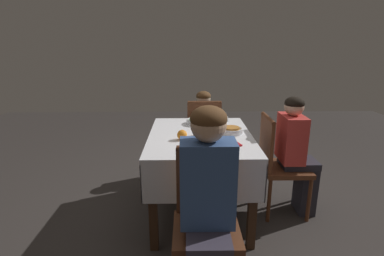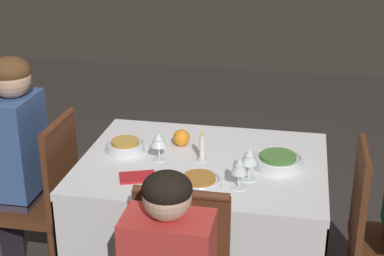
{
  "view_description": "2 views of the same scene",
  "coord_description": "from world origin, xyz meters",
  "px_view_note": "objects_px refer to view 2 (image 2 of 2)",
  "views": [
    {
      "loc": [
        2.39,
        -0.11,
        1.49
      ],
      "look_at": [
        -0.04,
        -0.07,
        0.78
      ],
      "focal_mm": 28.0,
      "sensor_mm": 36.0,
      "label": 1
    },
    {
      "loc": [
        -0.41,
        2.38,
        1.87
      ],
      "look_at": [
        0.04,
        0.03,
        0.91
      ],
      "focal_mm": 55.0,
      "sensor_mm": 36.0,
      "label": 2
    }
  ],
  "objects_px": {
    "bowl_east": "(125,146)",
    "bowl_west": "(278,161)",
    "candle_centerpiece": "(202,149)",
    "chair_east": "(43,193)",
    "bowl_north": "(199,182)",
    "dining_table": "(203,183)",
    "chair_west": "(382,235)",
    "wine_glass_north": "(239,166)",
    "wine_glass_east": "(159,140)",
    "napkin_red_folded": "(138,177)",
    "orange_fruit": "(181,138)",
    "person_adult_denim": "(11,158)",
    "wine_glass_west": "(249,156)"
  },
  "relations": [
    {
      "from": "bowl_east",
      "to": "napkin_red_folded",
      "type": "relative_size",
      "value": 1.02
    },
    {
      "from": "bowl_east",
      "to": "candle_centerpiece",
      "type": "distance_m",
      "value": 0.37
    },
    {
      "from": "dining_table",
      "to": "wine_glass_west",
      "type": "distance_m",
      "value": 0.35
    },
    {
      "from": "dining_table",
      "to": "chair_east",
      "type": "xyz_separation_m",
      "value": [
        0.8,
        -0.0,
        -0.14
      ]
    },
    {
      "from": "wine_glass_west",
      "to": "wine_glass_north",
      "type": "relative_size",
      "value": 1.05
    },
    {
      "from": "chair_west",
      "to": "wine_glass_east",
      "type": "xyz_separation_m",
      "value": [
        1.0,
        -0.04,
        0.35
      ]
    },
    {
      "from": "wine_glass_east",
      "to": "dining_table",
      "type": "bearing_deg",
      "value": -171.43
    },
    {
      "from": "dining_table",
      "to": "person_adult_denim",
      "type": "relative_size",
      "value": 0.94
    },
    {
      "from": "orange_fruit",
      "to": "wine_glass_north",
      "type": "bearing_deg",
      "value": 129.88
    },
    {
      "from": "chair_east",
      "to": "bowl_east",
      "type": "distance_m",
      "value": 0.51
    },
    {
      "from": "wine_glass_north",
      "to": "candle_centerpiece",
      "type": "relative_size",
      "value": 1.0
    },
    {
      "from": "napkin_red_folded",
      "to": "wine_glass_north",
      "type": "bearing_deg",
      "value": 179.36
    },
    {
      "from": "orange_fruit",
      "to": "napkin_red_folded",
      "type": "bearing_deg",
      "value": 73.5
    },
    {
      "from": "bowl_east",
      "to": "bowl_west",
      "type": "relative_size",
      "value": 0.81
    },
    {
      "from": "dining_table",
      "to": "chair_east",
      "type": "bearing_deg",
      "value": -0.3
    },
    {
      "from": "candle_centerpiece",
      "to": "bowl_east",
      "type": "bearing_deg",
      "value": -4.47
    },
    {
      "from": "candle_centerpiece",
      "to": "wine_glass_east",
      "type": "bearing_deg",
      "value": 10.37
    },
    {
      "from": "bowl_west",
      "to": "wine_glass_west",
      "type": "relative_size",
      "value": 1.46
    },
    {
      "from": "chair_west",
      "to": "orange_fruit",
      "type": "distance_m",
      "value": 1.0
    },
    {
      "from": "person_adult_denim",
      "to": "wine_glass_east",
      "type": "height_order",
      "value": "person_adult_denim"
    },
    {
      "from": "bowl_west",
      "to": "bowl_north",
      "type": "xyz_separation_m",
      "value": [
        0.3,
        0.27,
        0.0
      ]
    },
    {
      "from": "bowl_east",
      "to": "wine_glass_north",
      "type": "xyz_separation_m",
      "value": [
        -0.56,
        0.27,
        0.07
      ]
    },
    {
      "from": "chair_east",
      "to": "person_adult_denim",
      "type": "relative_size",
      "value": 0.76
    },
    {
      "from": "bowl_north",
      "to": "wine_glass_east",
      "type": "bearing_deg",
      "value": -45.9
    },
    {
      "from": "person_adult_denim",
      "to": "bowl_east",
      "type": "height_order",
      "value": "person_adult_denim"
    },
    {
      "from": "dining_table",
      "to": "bowl_north",
      "type": "distance_m",
      "value": 0.3
    },
    {
      "from": "chair_east",
      "to": "bowl_north",
      "type": "height_order",
      "value": "chair_east"
    },
    {
      "from": "dining_table",
      "to": "chair_west",
      "type": "height_order",
      "value": "chair_west"
    },
    {
      "from": "dining_table",
      "to": "wine_glass_north",
      "type": "height_order",
      "value": "wine_glass_north"
    },
    {
      "from": "chair_east",
      "to": "bowl_west",
      "type": "height_order",
      "value": "chair_east"
    },
    {
      "from": "bowl_east",
      "to": "orange_fruit",
      "type": "distance_m",
      "value": 0.27
    },
    {
      "from": "bowl_east",
      "to": "orange_fruit",
      "type": "height_order",
      "value": "orange_fruit"
    },
    {
      "from": "napkin_red_folded",
      "to": "bowl_north",
      "type": "bearing_deg",
      "value": 172.09
    },
    {
      "from": "candle_centerpiece",
      "to": "dining_table",
      "type": "bearing_deg",
      "value": 137.62
    },
    {
      "from": "bowl_east",
      "to": "wine_glass_west",
      "type": "height_order",
      "value": "wine_glass_west"
    },
    {
      "from": "bowl_east",
      "to": "wine_glass_north",
      "type": "relative_size",
      "value": 1.24
    },
    {
      "from": "bowl_west",
      "to": "wine_glass_west",
      "type": "distance_m",
      "value": 0.21
    },
    {
      "from": "wine_glass_east",
      "to": "bowl_north",
      "type": "xyz_separation_m",
      "value": [
        -0.23,
        0.24,
        -0.07
      ]
    },
    {
      "from": "chair_west",
      "to": "candle_centerpiece",
      "type": "xyz_separation_m",
      "value": [
        0.81,
        -0.08,
        0.31
      ]
    },
    {
      "from": "person_adult_denim",
      "to": "wine_glass_north",
      "type": "relative_size",
      "value": 8.12
    },
    {
      "from": "wine_glass_east",
      "to": "napkin_red_folded",
      "type": "relative_size",
      "value": 0.77
    },
    {
      "from": "chair_west",
      "to": "chair_east",
      "type": "bearing_deg",
      "value": 87.23
    },
    {
      "from": "bowl_east",
      "to": "napkin_red_folded",
      "type": "distance_m",
      "value": 0.29
    },
    {
      "from": "person_adult_denim",
      "to": "wine_glass_west",
      "type": "height_order",
      "value": "person_adult_denim"
    },
    {
      "from": "bowl_east",
      "to": "candle_centerpiece",
      "type": "xyz_separation_m",
      "value": [
        -0.37,
        0.03,
        0.03
      ]
    },
    {
      "from": "wine_glass_east",
      "to": "orange_fruit",
      "type": "bearing_deg",
      "value": -110.31
    },
    {
      "from": "chair_east",
      "to": "person_adult_denim",
      "type": "height_order",
      "value": "person_adult_denim"
    },
    {
      "from": "wine_glass_east",
      "to": "napkin_red_folded",
      "type": "bearing_deg",
      "value": 77.12
    },
    {
      "from": "wine_glass_west",
      "to": "wine_glass_north",
      "type": "distance_m",
      "value": 0.09
    },
    {
      "from": "bowl_west",
      "to": "wine_glass_north",
      "type": "xyz_separation_m",
      "value": [
        0.15,
        0.24,
        0.07
      ]
    }
  ]
}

